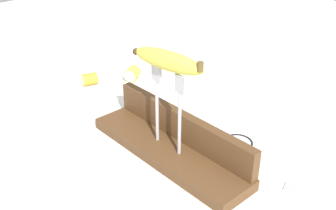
# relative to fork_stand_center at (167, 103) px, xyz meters

# --- Properties ---
(ground_plane) EXTENTS (3.00, 3.00, 0.00)m
(ground_plane) POSITION_rel_fork_stand_center_xyz_m (0.00, 0.00, -0.13)
(ground_plane) COLOR white
(wooden_board) EXTENTS (0.40, 0.10, 0.02)m
(wooden_board) POSITION_rel_fork_stand_center_xyz_m (0.00, 0.00, -0.12)
(wooden_board) COLOR brown
(wooden_board) RESTS_ON ground
(board_backstop) EXTENTS (0.39, 0.02, 0.07)m
(board_backstop) POSITION_rel_fork_stand_center_xyz_m (0.00, 0.04, -0.07)
(board_backstop) COLOR brown
(board_backstop) RESTS_ON wooden_board
(fork_stand_center) EXTENTS (0.09, 0.01, 0.18)m
(fork_stand_center) POSITION_rel_fork_stand_center_xyz_m (0.00, 0.00, 0.00)
(fork_stand_center) COLOR #B2B2B7
(fork_stand_center) RESTS_ON wooden_board
(banana_raised_center) EXTENTS (0.17, 0.06, 0.04)m
(banana_raised_center) POSITION_rel_fork_stand_center_xyz_m (-0.00, -0.00, 0.09)
(banana_raised_center) COLOR #DBD147
(banana_raised_center) RESTS_ON fork_stand_center
(fork_fallen_near) EXTENTS (0.16, 0.07, 0.01)m
(fork_fallen_near) POSITION_rel_fork_stand_center_xyz_m (0.28, 0.12, -0.13)
(fork_fallen_near) COLOR #B2B2B7
(fork_fallen_near) RESTS_ON ground
(fork_fallen_far) EXTENTS (0.11, 0.18, 0.01)m
(fork_fallen_far) POSITION_rel_fork_stand_center_xyz_m (-0.44, 0.34, -0.13)
(fork_fallen_far) COLOR #B2B2B7
(fork_fallen_far) RESTS_ON ground
(banana_chunk_near) EXTENTS (0.04, 0.05, 0.03)m
(banana_chunk_near) POSITION_rel_fork_stand_center_xyz_m (-0.42, 0.07, -0.11)
(banana_chunk_near) COLOR gold
(banana_chunk_near) RESTS_ON ground
(banana_chunk_far) EXTENTS (0.06, 0.06, 0.04)m
(banana_chunk_far) POSITION_rel_fork_stand_center_xyz_m (-0.36, 0.18, -0.11)
(banana_chunk_far) COLOR #DBD147
(banana_chunk_far) RESTS_ON ground
(wire_coil) EXTENTS (0.07, 0.07, 0.00)m
(wire_coil) POSITION_rel_fork_stand_center_xyz_m (0.07, 0.16, -0.13)
(wire_coil) COLOR black
(wire_coil) RESTS_ON ground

